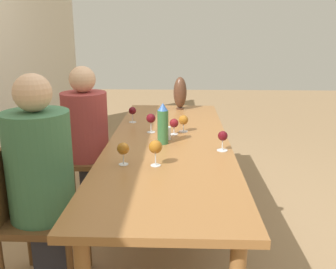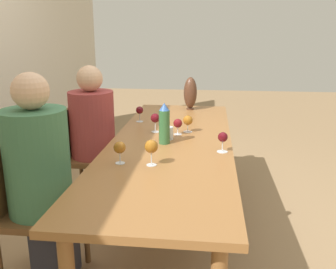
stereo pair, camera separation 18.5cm
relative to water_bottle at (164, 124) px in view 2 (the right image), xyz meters
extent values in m
plane|color=#937551|center=(0.06, -0.04, -0.86)|extent=(14.00, 14.00, 0.00)
cube|color=#936033|center=(0.06, -0.04, -0.16)|extent=(2.59, 0.85, 0.04)
cylinder|color=#936033|center=(1.26, -0.37, -0.52)|extent=(0.07, 0.07, 0.68)
cylinder|color=#936033|center=(1.26, 0.29, -0.52)|extent=(0.07, 0.07, 0.68)
cylinder|color=#336638|center=(0.00, 0.00, -0.02)|extent=(0.08, 0.08, 0.23)
cone|color=#33599E|center=(0.00, 0.00, 0.12)|extent=(0.07, 0.07, 0.05)
cylinder|color=silver|center=(0.11, -0.01, -0.09)|extent=(0.08, 0.08, 0.09)
cylinder|color=#4C2D1E|center=(1.17, -0.11, -0.13)|extent=(0.07, 0.07, 0.01)
ellipsoid|color=#4C2D1E|center=(1.17, -0.11, 0.03)|extent=(0.13, 0.13, 0.31)
cylinder|color=silver|center=(0.32, -0.14, -0.14)|extent=(0.07, 0.07, 0.00)
cylinder|color=silver|center=(0.32, -0.14, -0.11)|extent=(0.01, 0.01, 0.06)
sphere|color=#995B19|center=(0.32, -0.14, -0.05)|extent=(0.08, 0.08, 0.08)
cylinder|color=silver|center=(-0.44, 0.02, -0.14)|extent=(0.06, 0.06, 0.00)
cylinder|color=silver|center=(-0.44, 0.02, -0.10)|extent=(0.01, 0.01, 0.08)
sphere|color=#995B19|center=(-0.44, 0.02, -0.02)|extent=(0.08, 0.08, 0.08)
cylinder|color=silver|center=(0.29, 0.11, -0.14)|extent=(0.06, 0.06, 0.00)
cylinder|color=silver|center=(0.29, 0.11, -0.10)|extent=(0.01, 0.01, 0.08)
sphere|color=#510C14|center=(0.29, 0.11, -0.03)|extent=(0.07, 0.07, 0.07)
cylinder|color=silver|center=(-0.43, 0.21, -0.14)|extent=(0.06, 0.06, 0.00)
cylinder|color=silver|center=(-0.43, 0.21, -0.10)|extent=(0.01, 0.01, 0.07)
sphere|color=#995B19|center=(-0.43, 0.21, -0.04)|extent=(0.07, 0.07, 0.07)
cylinder|color=silver|center=(-0.14, -0.40, -0.14)|extent=(0.07, 0.07, 0.00)
cylinder|color=silver|center=(-0.14, -0.40, -0.10)|extent=(0.01, 0.01, 0.07)
sphere|color=#510C14|center=(-0.14, -0.40, -0.04)|extent=(0.06, 0.06, 0.06)
cylinder|color=silver|center=(0.61, 0.29, -0.14)|extent=(0.06, 0.06, 0.00)
cylinder|color=silver|center=(0.61, 0.29, -0.10)|extent=(0.01, 0.01, 0.07)
sphere|color=#510C14|center=(0.61, 0.29, -0.04)|extent=(0.06, 0.06, 0.06)
cylinder|color=silver|center=(0.24, -0.07, -0.14)|extent=(0.06, 0.06, 0.00)
cylinder|color=silver|center=(0.24, -0.07, -0.11)|extent=(0.01, 0.01, 0.06)
sphere|color=maroon|center=(0.24, -0.07, -0.05)|extent=(0.07, 0.07, 0.07)
cube|color=brown|center=(-0.58, 0.65, -0.42)|extent=(0.44, 0.44, 0.04)
cube|color=brown|center=(-0.58, 0.85, -0.20)|extent=(0.40, 0.03, 0.40)
cylinder|color=brown|center=(-0.77, 0.46, -0.65)|extent=(0.04, 0.04, 0.42)
cylinder|color=brown|center=(-0.39, 0.46, -0.65)|extent=(0.04, 0.04, 0.42)
cylinder|color=brown|center=(-0.39, 0.84, -0.65)|extent=(0.04, 0.04, 0.42)
cube|color=brown|center=(0.43, 0.65, -0.42)|extent=(0.44, 0.44, 0.04)
cube|color=brown|center=(0.43, 0.85, -0.20)|extent=(0.40, 0.03, 0.40)
cylinder|color=brown|center=(0.24, 0.46, -0.65)|extent=(0.04, 0.04, 0.42)
cylinder|color=brown|center=(0.62, 0.46, -0.65)|extent=(0.04, 0.04, 0.42)
cylinder|color=brown|center=(0.24, 0.84, -0.65)|extent=(0.04, 0.04, 0.42)
cylinder|color=brown|center=(0.62, 0.84, -0.65)|extent=(0.04, 0.04, 0.42)
cube|color=#2D2D38|center=(-0.58, 0.59, -0.63)|extent=(0.27, 0.20, 0.46)
cylinder|color=#3D704C|center=(-0.58, 0.65, -0.10)|extent=(0.36, 0.36, 0.61)
sphere|color=#D6A884|center=(-0.58, 0.65, 0.31)|extent=(0.20, 0.20, 0.20)
cube|color=#2D2D38|center=(0.43, 0.59, -0.63)|extent=(0.28, 0.20, 0.46)
cylinder|color=#993838|center=(0.43, 0.65, -0.13)|extent=(0.37, 0.37, 0.54)
sphere|color=#D6A884|center=(0.43, 0.65, 0.25)|extent=(0.21, 0.21, 0.21)
camera|label=1|loc=(-2.49, -0.12, 0.63)|focal=40.00mm
camera|label=2|loc=(-2.48, -0.31, 0.63)|focal=40.00mm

